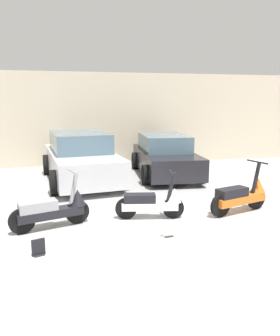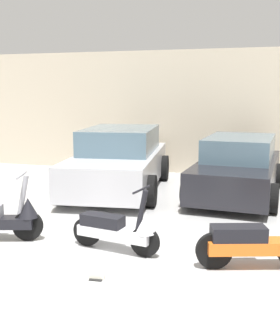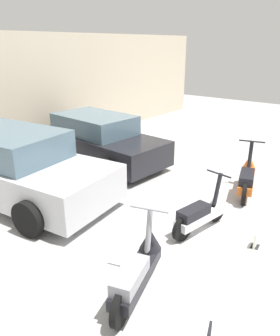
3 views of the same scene
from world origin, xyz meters
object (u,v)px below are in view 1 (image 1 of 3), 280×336
object	(u,v)px
placard_near_left_scooter	(38,248)
car_rear_center	(165,156)
car_rear_left	(81,158)
placard_near_right_scooter	(168,230)
scooter_front_center	(242,195)
scooter_front_left	(54,209)
scooter_front_right	(153,202)

from	to	relation	value
placard_near_left_scooter	car_rear_center	bearing A→B (deg)	55.43
car_rear_left	placard_near_right_scooter	distance (m)	4.76
scooter_front_center	placard_near_right_scooter	size ratio (longest dim) A/B	5.64
placard_near_right_scooter	scooter_front_center	bearing A→B (deg)	25.56
scooter_front_left	placard_near_left_scooter	bearing A→B (deg)	-117.62
scooter_front_left	placard_near_right_scooter	bearing A→B (deg)	-41.08
placard_near_right_scooter	car_rear_center	bearing A→B (deg)	74.17
car_rear_left	scooter_front_right	bearing A→B (deg)	11.60
car_rear_left	placard_near_right_scooter	world-z (taller)	car_rear_left
scooter_front_right	scooter_front_center	distance (m)	1.91
scooter_front_center	car_rear_center	bearing A→B (deg)	80.16
placard_near_right_scooter	scooter_front_right	bearing A→B (deg)	92.30
car_rear_center	placard_near_left_scooter	size ratio (longest dim) A/B	14.69
car_rear_left	car_rear_center	distance (m)	2.65
scooter_front_center	placard_near_left_scooter	xyz separation A→B (m)	(-4.00, -1.16, -0.26)
scooter_front_left	car_rear_left	size ratio (longest dim) A/B	0.33
scooter_front_right	scooter_front_center	size ratio (longest dim) A/B	0.92
scooter_front_right	scooter_front_center	world-z (taller)	scooter_front_center
scooter_front_center	car_rear_left	xyz separation A→B (m)	(-3.16, 3.65, 0.30)
placard_near_left_scooter	placard_near_right_scooter	world-z (taller)	same
placard_near_left_scooter	placard_near_right_scooter	xyz separation A→B (m)	(2.12, 0.26, 0.00)
scooter_front_center	placard_near_right_scooter	bearing A→B (deg)	-171.92
scooter_front_center	placard_near_left_scooter	distance (m)	4.17
scooter_front_center	car_rear_left	size ratio (longest dim) A/B	0.34
car_rear_center	scooter_front_center	bearing A→B (deg)	11.61
scooter_front_left	car_rear_center	xyz separation A→B (m)	(3.28, 3.94, 0.24)
car_rear_left	car_rear_center	world-z (taller)	car_rear_left
scooter_front_left	placard_near_left_scooter	distance (m)	1.15
placard_near_left_scooter	scooter_front_right	bearing A→B (deg)	29.68
scooter_front_left	car_rear_left	distance (m)	3.78
scooter_front_center	placard_near_right_scooter	xyz separation A→B (m)	(-1.88, -0.90, -0.26)
scooter_front_center	placard_near_left_scooter	world-z (taller)	scooter_front_center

